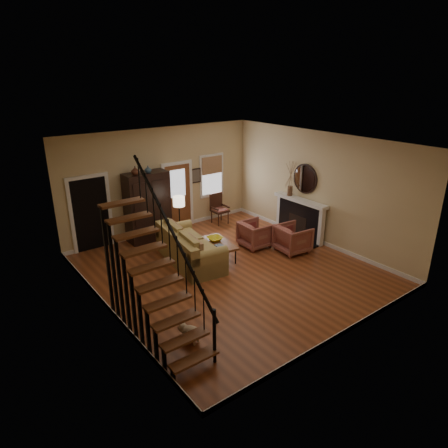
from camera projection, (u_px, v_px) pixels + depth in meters
room at (179, 202)px, 10.92m from camera, size 7.00×7.33×3.30m
staircase at (154, 261)px, 7.28m from camera, size 0.94×2.80×3.20m
fireplace at (301, 214)px, 12.25m from camera, size 0.33×1.95×2.30m
armoire at (148, 207)px, 11.96m from camera, size 1.30×0.60×2.10m
vase_a at (135, 171)px, 11.27m from camera, size 0.24×0.24×0.25m
vase_b at (148, 169)px, 11.50m from camera, size 0.20×0.20×0.21m
sofa at (190, 247)px, 10.70m from camera, size 1.34×2.51×0.89m
coffee_table at (217, 250)px, 10.98m from camera, size 0.88×1.32×0.47m
bowl at (215, 239)px, 11.02m from camera, size 0.42×0.42×0.10m
books at (220, 246)px, 10.59m from camera, size 0.22×0.31×0.06m
armchair_left at (293, 239)px, 11.35m from camera, size 0.95×0.93×0.79m
armchair_right at (255, 234)px, 11.69m from camera, size 0.89×0.87×0.77m
floor_lamp at (180, 221)px, 11.70m from camera, size 0.42×0.42×1.49m
side_chair at (220, 209)px, 13.44m from camera, size 0.54×0.54×1.02m
dog at (192, 334)px, 7.59m from camera, size 0.41×0.53×0.34m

